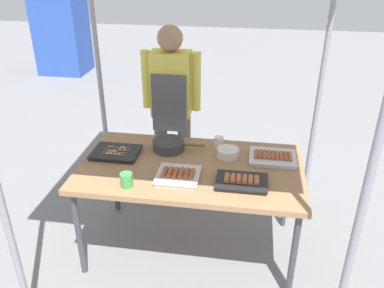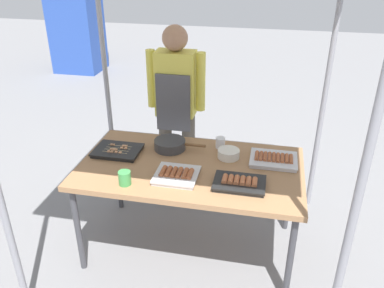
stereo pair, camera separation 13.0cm
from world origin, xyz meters
name	(u,v)px [view 1 (the left image)]	position (x,y,z in m)	size (l,w,h in m)	color
ground_plane	(191,246)	(0.00, 0.00, 0.00)	(18.00, 18.00, 0.00)	slate
stall_table	(191,172)	(0.00, 0.00, 0.70)	(1.60, 0.90, 0.75)	#9E724C
tray_grilled_sausages	(273,157)	(0.58, 0.18, 0.77)	(0.34, 0.27, 0.05)	silver
tray_meat_skewers	(116,153)	(-0.59, 0.08, 0.77)	(0.35, 0.27, 0.04)	black
tray_pork_links	(178,175)	(-0.06, -0.18, 0.77)	(0.29, 0.28, 0.05)	silver
tray_spring_rolls	(242,182)	(0.37, -0.19, 0.77)	(0.34, 0.24, 0.06)	black
cooking_wok	(169,145)	(-0.21, 0.22, 0.79)	(0.40, 0.24, 0.07)	#38383A
condiment_bowl	(228,153)	(0.25, 0.18, 0.78)	(0.16, 0.16, 0.06)	silver
drink_cup_near_edge	(127,180)	(-0.38, -0.33, 0.80)	(0.08, 0.08, 0.10)	#3F994C
drink_cup_by_wok	(219,142)	(0.17, 0.32, 0.79)	(0.07, 0.07, 0.08)	white
vendor_woman	(171,100)	(-0.30, 0.79, 0.94)	(0.52, 0.23, 1.59)	#595147
neighbor_stall_left	(59,16)	(-3.04, 4.35, 1.00)	(0.81, 0.73, 1.98)	#2D51B2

